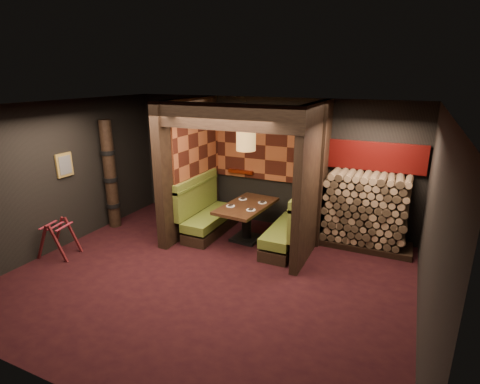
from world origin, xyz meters
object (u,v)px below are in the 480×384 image
Objects in this scene: pendant_lamp at (246,139)px; firewood_stack at (369,212)px; totem_column at (110,175)px; luggage_rack at (58,237)px; dining_table at (247,215)px; booth_bench_left at (206,215)px; booth_bench_right at (291,230)px.

pendant_lamp is 2.78m from firewood_stack.
pendant_lamp is at bearing -162.22° from firewood_stack.
totem_column is 5.50m from firewood_stack.
firewood_stack reaches higher than luggage_rack.
dining_table is 0.89× the size of firewood_stack.
booth_bench_left is at bearing 46.61° from luggage_rack.
totem_column is (-3.03, -0.56, 0.64)m from dining_table.
booth_bench_left is 1.04× the size of dining_table.
pendant_lamp is 1.25× the size of luggage_rack.
booth_bench_right is at bearing 7.86° from totem_column.
booth_bench_left reaches higher than dining_table.
luggage_rack is at bearing -151.43° from booth_bench_right.
dining_table is 1.61× the size of pendant_lamp.
dining_table is 3.65m from luggage_rack.
firewood_stack is (1.35, 0.70, 0.35)m from booth_bench_right.
pendant_lamp is at bearing -90.00° from dining_table.
totem_column is (-0.08, 1.57, 0.82)m from luggage_rack.
booth_bench_right is at bearing -0.70° from dining_table.
luggage_rack is (-2.95, -2.09, -1.76)m from pendant_lamp.
luggage_rack is 5.98m from firewood_stack.
pendant_lamp reaches higher than luggage_rack.
booth_bench_right is 1.04× the size of dining_table.
dining_table is 2.41m from firewood_stack.
pendant_lamp is (-0.95, -0.04, 1.73)m from booth_bench_right.
luggage_rack is 0.44× the size of firewood_stack.
firewood_stack is (5.26, 2.82, 0.38)m from luggage_rack.
pendant_lamp is at bearing 9.58° from totem_column.
booth_bench_right is 0.96m from dining_table.
booth_bench_right is at bearing 28.57° from luggage_rack.
totem_column is (-3.03, -0.51, -0.94)m from pendant_lamp.
totem_column is (-2.09, -0.55, 0.79)m from booth_bench_left.
booth_bench_right is 4.44m from luggage_rack.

